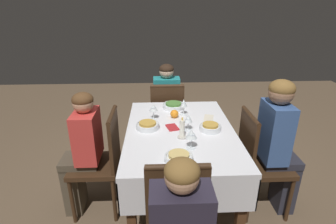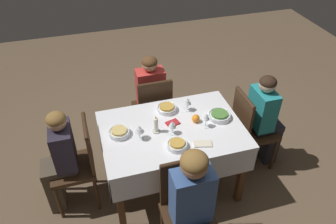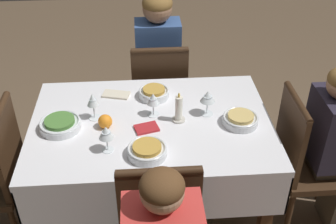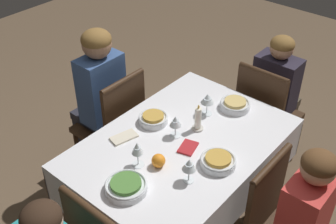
{
  "view_description": "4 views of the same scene",
  "coord_description": "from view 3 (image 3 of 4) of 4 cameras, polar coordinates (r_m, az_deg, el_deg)",
  "views": [
    {
      "loc": [
        -1.92,
        0.19,
        1.72
      ],
      "look_at": [
        0.06,
        0.1,
        0.89
      ],
      "focal_mm": 28.0,
      "sensor_mm": 36.0,
      "label": 1
    },
    {
      "loc": [
        -0.66,
        -2.12,
        2.7
      ],
      "look_at": [
        -0.02,
        0.05,
        0.92
      ],
      "focal_mm": 35.0,
      "sensor_mm": 36.0,
      "label": 2
    },
    {
      "loc": [
        0.04,
        1.8,
        2.09
      ],
      "look_at": [
        -0.09,
        0.05,
        0.86
      ],
      "focal_mm": 45.0,
      "sensor_mm": 36.0,
      "label": 3
    },
    {
      "loc": [
        1.45,
        1.12,
        2.3
      ],
      "look_at": [
        0.0,
        -0.1,
        0.92
      ],
      "focal_mm": 45.0,
      "sensor_mm": 36.0,
      "label": 4
    }
  ],
  "objects": [
    {
      "name": "wine_glass_east",
      "position": [
        2.23,
        -10.16,
        1.48
      ],
      "size": [
        0.07,
        0.07,
        0.15
      ],
      "color": "white",
      "rests_on": "dining_table"
    },
    {
      "name": "bowl_south",
      "position": [
        2.42,
        -1.92,
        2.64
      ],
      "size": [
        0.18,
        0.18,
        0.06
      ],
      "color": "silver",
      "rests_on": "dining_table"
    },
    {
      "name": "napkin_spare_side",
      "position": [
        2.18,
        -2.92,
        -2.19
      ],
      "size": [
        0.14,
        0.11,
        0.01
      ],
      "rotation": [
        0.0,
        0.0,
        0.27
      ],
      "color": "#AD2328",
      "rests_on": "dining_table"
    },
    {
      "name": "wine_glass_south",
      "position": [
        2.23,
        -2.03,
        1.67
      ],
      "size": [
        0.07,
        0.07,
        0.14
      ],
      "color": "white",
      "rests_on": "dining_table"
    },
    {
      "name": "orange_fruit",
      "position": [
        2.19,
        -8.51,
        -1.27
      ],
      "size": [
        0.07,
        0.07,
        0.07
      ],
      "primitive_type": "sphere",
      "color": "orange",
      "rests_on": "dining_table"
    },
    {
      "name": "chair_south",
      "position": [
        2.92,
        -1.18,
        2.41
      ],
      "size": [
        0.39,
        0.4,
        0.93
      ],
      "color": "#382314",
      "rests_on": "ground_plane"
    },
    {
      "name": "bowl_east",
      "position": [
        2.24,
        -14.41,
        -1.59
      ],
      "size": [
        0.21,
        0.21,
        0.06
      ],
      "color": "silver",
      "rests_on": "dining_table"
    },
    {
      "name": "candle_centerpiece",
      "position": [
        2.21,
        1.46,
        0.32
      ],
      "size": [
        0.07,
        0.07,
        0.17
      ],
      "color": "beige",
      "rests_on": "dining_table"
    },
    {
      "name": "dining_table",
      "position": [
        2.3,
        -2.25,
        -3.43
      ],
      "size": [
        1.28,
        0.88,
        0.77
      ],
      "color": "silver",
      "rests_on": "ground_plane"
    },
    {
      "name": "wine_glass_north",
      "position": [
        2.0,
        -8.39,
        -2.85
      ],
      "size": [
        0.07,
        0.07,
        0.14
      ],
      "color": "white",
      "rests_on": "dining_table"
    },
    {
      "name": "napkin_red_folded",
      "position": [
        2.46,
        -7.04,
        2.36
      ],
      "size": [
        0.17,
        0.12,
        0.01
      ],
      "rotation": [
        0.0,
        0.0,
        -0.25
      ],
      "color": "beige",
      "rests_on": "dining_table"
    },
    {
      "name": "bowl_west",
      "position": [
        2.23,
        9.78,
        -0.96
      ],
      "size": [
        0.19,
        0.19,
        0.06
      ],
      "color": "silver",
      "rests_on": "dining_table"
    },
    {
      "name": "person_child_dark",
      "position": [
        2.51,
        21.78,
        -4.39
      ],
      "size": [
        0.33,
        0.3,
        1.09
      ],
      "rotation": [
        0.0,
        0.0,
        -1.57
      ],
      "color": "#4C4233",
      "rests_on": "ground_plane"
    },
    {
      "name": "wine_glass_west",
      "position": [
        2.24,
        5.4,
        1.99
      ],
      "size": [
        0.08,
        0.08,
        0.14
      ],
      "color": "white",
      "rests_on": "dining_table"
    },
    {
      "name": "ground_plane",
      "position": [
        2.75,
        -1.93,
        -14.22
      ],
      "size": [
        8.0,
        8.0,
        0.0
      ],
      "primitive_type": "plane",
      "color": "brown"
    },
    {
      "name": "chair_west",
      "position": [
        2.5,
        18.05,
        -6.12
      ],
      "size": [
        0.4,
        0.39,
        0.93
      ],
      "rotation": [
        0.0,
        0.0,
        -1.57
      ],
      "color": "#382314",
      "rests_on": "ground_plane"
    },
    {
      "name": "bowl_north",
      "position": [
        2.01,
        -2.84,
        -5.2
      ],
      "size": [
        0.19,
        0.19,
        0.06
      ],
      "color": "silver",
      "rests_on": "dining_table"
    },
    {
      "name": "person_adult_denim",
      "position": [
        2.96,
        -1.38,
        6.65
      ],
      "size": [
        0.3,
        0.34,
        1.2
      ],
      "color": "#282833",
      "rests_on": "ground_plane"
    }
  ]
}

